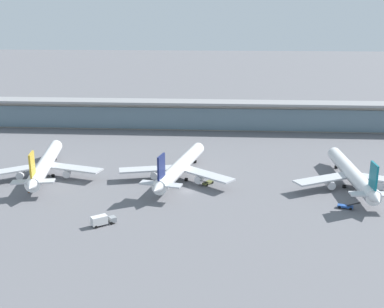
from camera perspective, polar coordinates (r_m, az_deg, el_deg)
ground_plane at (r=166.63m, az=-0.49°, el=-4.45°), size 1200.00×1200.00×0.00m
airliner_left_stand at (r=188.03m, az=-17.08°, el=-1.16°), size 43.47×57.15×15.27m
airliner_centre_stand at (r=176.80m, az=-1.43°, el=-1.53°), size 43.11×56.88×15.27m
airliner_right_stand at (r=178.33m, az=18.54°, el=-2.27°), size 44.09×57.31×15.27m
service_truck_near_nose_grey at (r=143.06m, az=-10.68°, el=-7.73°), size 7.26×6.15×3.10m
service_truck_under_wing_olive at (r=172.65m, az=1.86°, el=-3.40°), size 4.95×6.38×2.70m
service_truck_mid_apron_blue at (r=159.94m, az=17.87°, el=-5.93°), size 6.89×3.35×2.70m
terminal_building at (r=251.28m, az=1.03°, el=4.72°), size 236.37×12.80×15.20m
safety_cone_alpha at (r=174.66m, az=-18.85°, el=-4.27°), size 0.62×0.62×0.70m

